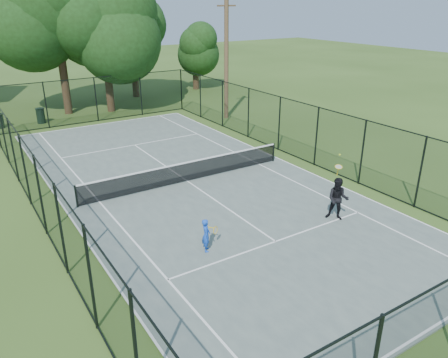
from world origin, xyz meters
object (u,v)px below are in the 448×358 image
tennis_net (187,171)px  player_blue (206,235)px  utility_pole (226,58)px  player_black (338,199)px  trash_bin_right (41,116)px

tennis_net → player_blue: player_blue is taller
utility_pole → player_black: utility_pole is taller
player_black → utility_pole: bearing=72.1°
trash_bin_right → utility_pole: (11.36, -5.56, 3.62)m
player_blue → player_black: bearing=-7.7°
player_black → trash_bin_right: bearing=107.1°
player_black → tennis_net: bearing=115.4°
trash_bin_right → player_black: player_black is taller
player_blue → player_black: 5.34m
player_black → player_blue: bearing=172.3°
player_blue → trash_bin_right: bearing=93.2°
tennis_net → trash_bin_right: size_ratio=9.81×
trash_bin_right → tennis_net: bearing=-76.8°
tennis_net → player_blue: 6.04m
tennis_net → trash_bin_right: bearing=103.2°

